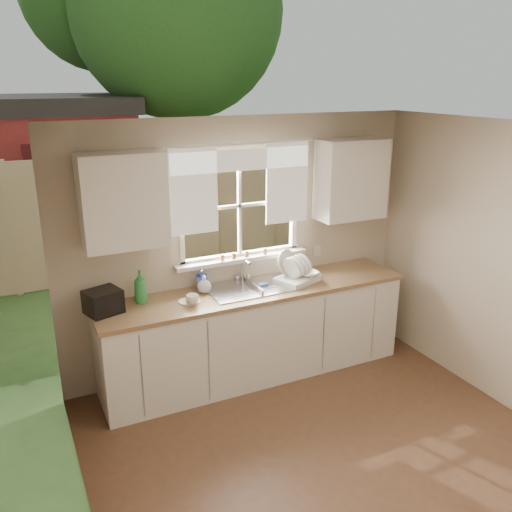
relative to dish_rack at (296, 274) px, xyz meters
name	(u,v)px	position (x,y,z in m)	size (l,w,h in m)	color
ground	(352,479)	(-0.46, -1.68, -0.99)	(4.00, 4.00, 0.00)	brown
room_walls	(369,332)	(-0.46, -1.75, 0.25)	(3.62, 4.02, 2.50)	beige
ceiling	(376,136)	(-0.46, -1.68, 1.51)	(3.60, 4.00, 0.02)	silver
window	(240,223)	(-0.46, 0.32, 0.50)	(1.38, 0.16, 1.06)	white
curtains	(242,178)	(-0.46, 0.27, 0.95)	(1.50, 0.03, 0.81)	white
base_cabinets	(255,334)	(-0.46, 0.00, -0.55)	(3.00, 0.62, 0.87)	white
countertop	(255,291)	(-0.46, 0.00, -0.10)	(3.04, 0.65, 0.04)	#937049
upper_cabinet_left	(123,201)	(-1.61, 0.14, 0.86)	(0.70, 0.33, 0.80)	white
upper_cabinet_right	(351,179)	(0.69, 0.14, 0.86)	(0.70, 0.33, 0.80)	white
wall_outlet	(317,251)	(0.42, 0.30, 0.09)	(0.08, 0.01, 0.12)	beige
sill_jars	(242,255)	(-0.47, 0.26, 0.19)	(0.50, 0.04, 0.06)	brown
backyard	(130,42)	(0.12, 6.73, 2.47)	(20.00, 10.00, 6.13)	#335421
sink	(253,295)	(-0.46, 0.03, -0.15)	(0.88, 0.52, 0.40)	#B7B7BC
dish_rack	(296,274)	(0.00, 0.00, 0.00)	(0.47, 0.41, 0.30)	white
bowl	(308,274)	(0.11, -0.05, 0.00)	(0.19, 0.19, 0.05)	white
soap_bottle_a	(140,287)	(-1.51, 0.14, 0.07)	(0.12, 0.12, 0.30)	green
soap_bottle_b	(202,279)	(-0.92, 0.19, 0.03)	(0.10, 0.10, 0.21)	blue
soap_bottle_c	(204,284)	(-0.92, 0.13, 0.00)	(0.13, 0.13, 0.17)	beige
saucer	(189,301)	(-1.12, -0.03, -0.07)	(0.20, 0.20, 0.01)	silver
cup	(192,300)	(-1.11, -0.10, -0.03)	(0.11, 0.11, 0.09)	silver
black_appliance	(103,302)	(-1.86, 0.06, 0.02)	(0.28, 0.24, 0.21)	black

